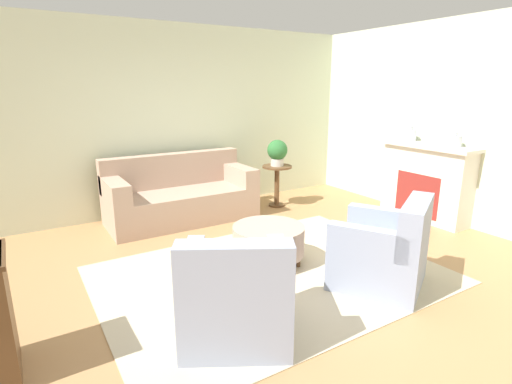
{
  "coord_description": "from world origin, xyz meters",
  "views": [
    {
      "loc": [
        -2.11,
        -3.13,
        1.9
      ],
      "look_at": [
        0.15,
        0.55,
        0.75
      ],
      "focal_mm": 28.0,
      "sensor_mm": 36.0,
      "label": 1
    }
  ],
  "objects_px": {
    "vase_mantel_far": "(453,141)",
    "potted_plant_on_side_table": "(277,152)",
    "vase_mantel_near": "(409,135)",
    "ottoman_table": "(268,240)",
    "armchair_right": "(384,252)",
    "side_table": "(277,179)",
    "armchair_left": "(236,298)",
    "couch": "(181,197)"
  },
  "relations": [
    {
      "from": "vase_mantel_far",
      "to": "potted_plant_on_side_table",
      "type": "relative_size",
      "value": 0.52
    },
    {
      "from": "vase_mantel_near",
      "to": "vase_mantel_far",
      "type": "height_order",
      "value": "vase_mantel_near"
    },
    {
      "from": "vase_mantel_near",
      "to": "ottoman_table",
      "type": "bearing_deg",
      "value": -170.16
    },
    {
      "from": "armchair_right",
      "to": "side_table",
      "type": "xyz_separation_m",
      "value": [
        0.63,
        2.76,
        0.1
      ]
    },
    {
      "from": "armchair_left",
      "to": "vase_mantel_near",
      "type": "xyz_separation_m",
      "value": [
        3.75,
        1.47,
        0.86
      ]
    },
    {
      "from": "ottoman_table",
      "to": "vase_mantel_far",
      "type": "distance_m",
      "value": 2.96
    },
    {
      "from": "armchair_left",
      "to": "side_table",
      "type": "relative_size",
      "value": 1.65
    },
    {
      "from": "side_table",
      "to": "vase_mantel_far",
      "type": "height_order",
      "value": "vase_mantel_far"
    },
    {
      "from": "couch",
      "to": "armchair_left",
      "type": "xyz_separation_m",
      "value": [
        -0.69,
        -2.92,
        0.0
      ]
    },
    {
      "from": "side_table",
      "to": "armchair_right",
      "type": "bearing_deg",
      "value": -102.9
    },
    {
      "from": "armchair_left",
      "to": "side_table",
      "type": "height_order",
      "value": "armchair_left"
    },
    {
      "from": "potted_plant_on_side_table",
      "to": "armchair_left",
      "type": "bearing_deg",
      "value": -129.43
    },
    {
      "from": "vase_mantel_near",
      "to": "armchair_right",
      "type": "bearing_deg",
      "value": -145.12
    },
    {
      "from": "armchair_right",
      "to": "ottoman_table",
      "type": "xyz_separation_m",
      "value": [
        -0.7,
        0.98,
        -0.06
      ]
    },
    {
      "from": "armchair_right",
      "to": "vase_mantel_near",
      "type": "distance_m",
      "value": 2.71
    },
    {
      "from": "couch",
      "to": "vase_mantel_near",
      "type": "xyz_separation_m",
      "value": [
        3.05,
        -1.46,
        0.86
      ]
    },
    {
      "from": "couch",
      "to": "armchair_right",
      "type": "relative_size",
      "value": 1.9
    },
    {
      "from": "ottoman_table",
      "to": "side_table",
      "type": "distance_m",
      "value": 2.23
    },
    {
      "from": "couch",
      "to": "side_table",
      "type": "height_order",
      "value": "couch"
    },
    {
      "from": "potted_plant_on_side_table",
      "to": "vase_mantel_near",
      "type": "bearing_deg",
      "value": -41.35
    },
    {
      "from": "side_table",
      "to": "potted_plant_on_side_table",
      "type": "bearing_deg",
      "value": 63.43
    },
    {
      "from": "couch",
      "to": "vase_mantel_near",
      "type": "relative_size",
      "value": 8.7
    },
    {
      "from": "side_table",
      "to": "armchair_left",
      "type": "bearing_deg",
      "value": -129.43
    },
    {
      "from": "ottoman_table",
      "to": "vase_mantel_near",
      "type": "distance_m",
      "value": 2.99
    },
    {
      "from": "side_table",
      "to": "couch",
      "type": "bearing_deg",
      "value": 174.21
    },
    {
      "from": "armchair_right",
      "to": "vase_mantel_near",
      "type": "xyz_separation_m",
      "value": [
        2.11,
        1.47,
        0.86
      ]
    },
    {
      "from": "couch",
      "to": "ottoman_table",
      "type": "distance_m",
      "value": 1.96
    },
    {
      "from": "couch",
      "to": "ottoman_table",
      "type": "bearing_deg",
      "value": -82.66
    },
    {
      "from": "couch",
      "to": "vase_mantel_near",
      "type": "height_order",
      "value": "vase_mantel_near"
    },
    {
      "from": "armchair_left",
      "to": "ottoman_table",
      "type": "distance_m",
      "value": 1.36
    },
    {
      "from": "vase_mantel_near",
      "to": "armchair_left",
      "type": "bearing_deg",
      "value": -158.6
    },
    {
      "from": "armchair_right",
      "to": "vase_mantel_far",
      "type": "height_order",
      "value": "vase_mantel_far"
    },
    {
      "from": "potted_plant_on_side_table",
      "to": "ottoman_table",
      "type": "bearing_deg",
      "value": -126.75
    },
    {
      "from": "couch",
      "to": "potted_plant_on_side_table",
      "type": "xyz_separation_m",
      "value": [
        1.58,
        -0.16,
        0.56
      ]
    },
    {
      "from": "vase_mantel_far",
      "to": "potted_plant_on_side_table",
      "type": "height_order",
      "value": "vase_mantel_far"
    },
    {
      "from": "ottoman_table",
      "to": "potted_plant_on_side_table",
      "type": "xyz_separation_m",
      "value": [
        1.33,
        1.78,
        0.61
      ]
    },
    {
      "from": "armchair_right",
      "to": "armchair_left",
      "type": "bearing_deg",
      "value": 180.0
    },
    {
      "from": "ottoman_table",
      "to": "potted_plant_on_side_table",
      "type": "distance_m",
      "value": 2.31
    },
    {
      "from": "couch",
      "to": "potted_plant_on_side_table",
      "type": "bearing_deg",
      "value": -5.79
    },
    {
      "from": "armchair_right",
      "to": "ottoman_table",
      "type": "bearing_deg",
      "value": 125.39
    },
    {
      "from": "vase_mantel_near",
      "to": "couch",
      "type": "bearing_deg",
      "value": 154.5
    },
    {
      "from": "vase_mantel_far",
      "to": "potted_plant_on_side_table",
      "type": "distance_m",
      "value": 2.5
    }
  ]
}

